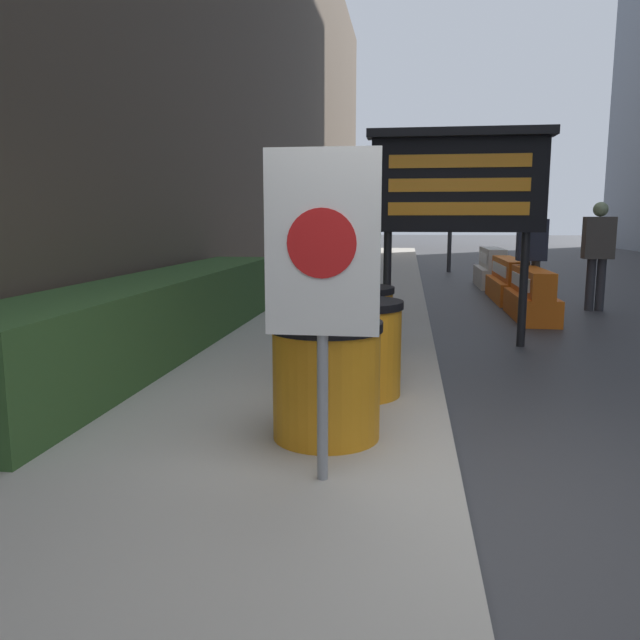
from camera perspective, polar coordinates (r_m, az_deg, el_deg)
ground_plane at (r=3.49m, az=13.03°, el=-17.44°), size 120.00×120.00×0.00m
sidewalk_left at (r=3.73m, az=-16.13°, el=-14.48°), size 3.54×56.00×0.14m
hedge_strip at (r=7.02m, az=-14.00°, el=0.72°), size 0.90×6.80×0.80m
barrel_drum_foreground at (r=4.03m, az=0.59°, el=-5.44°), size 0.72×0.72×0.76m
barrel_drum_middle at (r=5.02m, az=3.48°, el=-2.52°), size 0.72×0.72×0.76m
barrel_drum_back at (r=6.05m, az=3.37°, el=-0.52°), size 0.72×0.72×0.76m
warning_sign at (r=3.22m, az=0.20°, el=5.18°), size 0.60×0.08×1.76m
message_board at (r=7.82m, az=12.49°, el=12.03°), size 2.18×0.36×2.60m
jersey_barrier_orange_far at (r=10.29m, az=18.75°, el=2.02°), size 0.56×1.90×0.79m
jersey_barrier_orange_near at (r=12.52m, az=16.85°, el=3.34°), size 0.60×2.19×0.81m
jersey_barrier_white at (r=14.97m, az=15.43°, el=4.45°), size 0.65×1.85×0.89m
traffic_cone_near at (r=18.01m, az=15.74°, el=4.89°), size 0.34×0.34×0.61m
traffic_light_near_curb at (r=18.75m, az=11.96°, el=12.46°), size 0.28×0.44×3.68m
pedestrian_worker at (r=10.98m, az=18.78°, el=6.16°), size 0.47×0.29×1.79m
pedestrian_passerby at (r=11.56m, az=24.08°, el=6.10°), size 0.48×0.30×1.83m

